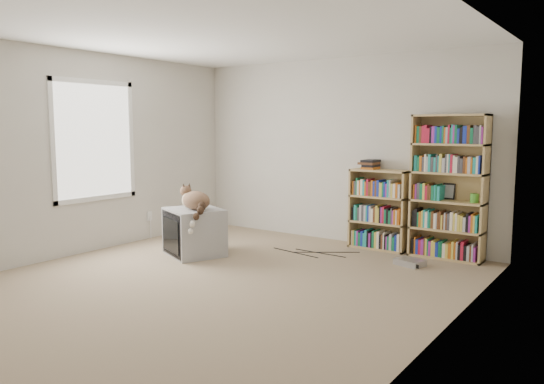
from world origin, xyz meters
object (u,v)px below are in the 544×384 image
Objects in this scene: crt_tv at (195,232)px; bookcase_short at (380,212)px; dvd_player at (410,262)px; cat at (195,203)px; bookcase_tall at (449,190)px.

crt_tv is 2.38m from bookcase_short.
dvd_player is at bearing -42.74° from bookcase_short.
bookcase_short reaches higher than cat.
dvd_player is (2.27, 1.12, -0.62)m from cat.
bookcase_tall is at bearing 55.86° from crt_tv.
bookcase_tall is (2.50, 1.72, 0.16)m from cat.
dvd_player is (0.64, -0.59, -0.44)m from bookcase_short.
bookcase_short is at bearing 152.40° from dvd_player.
bookcase_short is 0.98m from dvd_player.
cat is at bearing -133.41° from bookcase_short.
cat is at bearing -145.49° from bookcase_tall.
crt_tv is 0.39m from cat.
cat is 3.03m from bookcase_tall.
dvd_player is (-0.23, -0.59, -0.79)m from bookcase_tall.
bookcase_tall is 5.58× the size of dvd_player.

